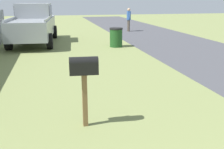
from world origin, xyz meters
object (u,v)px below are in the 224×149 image
(pickup_truck, at_px, (34,22))
(trash_bin, at_px, (116,37))
(mailbox, at_px, (84,71))
(pedestrian, at_px, (129,18))

(pickup_truck, height_order, trash_bin, pickup_truck)
(mailbox, xyz_separation_m, pedestrian, (14.25, -5.04, -0.11))
(pickup_truck, xyz_separation_m, pedestrian, (3.90, -6.48, -0.14))
(pickup_truck, bearing_deg, pedestrian, -54.46)
(pickup_truck, distance_m, trash_bin, 4.64)
(mailbox, height_order, trash_bin, mailbox)
(mailbox, height_order, pickup_truck, pickup_truck)
(trash_bin, relative_size, pedestrian, 0.57)
(trash_bin, bearing_deg, mailbox, 162.35)
(pedestrian, bearing_deg, pickup_truck, 26.89)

